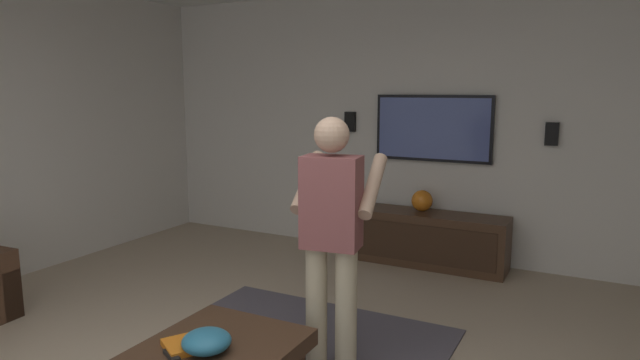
# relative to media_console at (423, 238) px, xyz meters

# --- Properties ---
(wall_back_tv) EXTENTS (0.10, 6.86, 2.85)m
(wall_back_tv) POSITION_rel_media_console_xyz_m (0.33, 0.04, 1.15)
(wall_back_tv) COLOR silver
(wall_back_tv) RESTS_ON ground
(media_console) EXTENTS (0.45, 1.70, 0.55)m
(media_console) POSITION_rel_media_console_xyz_m (0.00, 0.00, 0.00)
(media_console) COLOR #422B1C
(media_console) RESTS_ON ground
(tv) EXTENTS (0.05, 1.23, 0.69)m
(tv) POSITION_rel_media_console_xyz_m (0.24, 0.00, 1.12)
(tv) COLOR black
(person_standing) EXTENTS (0.59, 0.60, 1.64)m
(person_standing) POSITION_rel_media_console_xyz_m (-2.37, -0.11, 0.66)
(person_standing) COLOR #C6B793
(person_standing) RESTS_ON ground
(bowl) EXTENTS (0.27, 0.27, 0.12)m
(bowl) POSITION_rel_media_console_xyz_m (-3.20, 0.23, 0.19)
(bowl) COLOR teal
(bowl) RESTS_ON coffee_table
(remote_white) EXTENTS (0.16, 0.09, 0.02)m
(remote_white) POSITION_rel_media_console_xyz_m (-3.07, 0.39, 0.14)
(remote_white) COLOR white
(remote_white) RESTS_ON coffee_table
(remote_black) EXTENTS (0.11, 0.15, 0.02)m
(remote_black) POSITION_rel_media_console_xyz_m (-3.34, 0.36, 0.14)
(remote_black) COLOR black
(remote_black) RESTS_ON coffee_table
(book) EXTENTS (0.25, 0.27, 0.04)m
(book) POSITION_rel_media_console_xyz_m (-3.24, 0.38, 0.14)
(book) COLOR orange
(book) RESTS_ON coffee_table
(vase_round) EXTENTS (0.22, 0.22, 0.22)m
(vase_round) POSITION_rel_media_console_xyz_m (0.05, 0.04, 0.39)
(vase_round) COLOR orange
(vase_round) RESTS_ON media_console
(wall_speaker_left) EXTENTS (0.06, 0.12, 0.22)m
(wall_speaker_left) POSITION_rel_media_console_xyz_m (0.25, -1.15, 1.11)
(wall_speaker_left) COLOR black
(wall_speaker_right) EXTENTS (0.06, 0.12, 0.22)m
(wall_speaker_right) POSITION_rel_media_console_xyz_m (0.25, 0.95, 1.17)
(wall_speaker_right) COLOR black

